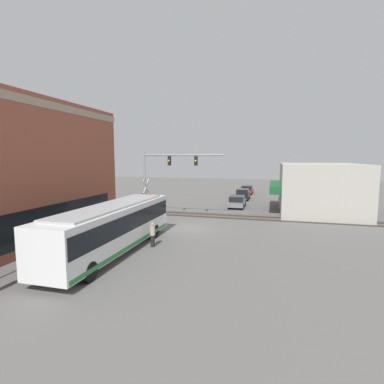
{
  "coord_description": "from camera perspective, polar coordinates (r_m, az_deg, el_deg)",
  "views": [
    {
      "loc": [
        -23.74,
        -6.67,
        5.92
      ],
      "look_at": [
        4.81,
        1.09,
        2.5
      ],
      "focal_mm": 28.0,
      "sensor_mm": 36.0,
      "label": 1
    }
  ],
  "objects": [
    {
      "name": "ground_plane",
      "position": [
        25.36,
        -0.47,
        -6.91
      ],
      "size": [
        120.0,
        120.0,
        0.0
      ],
      "primitive_type": "plane",
      "color": "#605E5B"
    },
    {
      "name": "shop_building",
      "position": [
        35.6,
        22.86,
        0.76
      ],
      "size": [
        12.37,
        9.19,
        5.25
      ],
      "color": "#B2ADA3",
      "rests_on": "ground"
    },
    {
      "name": "city_bus",
      "position": [
        19.26,
        -14.76,
        -6.32
      ],
      "size": [
        12.13,
        2.59,
        3.05
      ],
      "color": "white",
      "rests_on": "ground"
    },
    {
      "name": "traffic_signal_gantry",
      "position": [
        29.44,
        -4.93,
        4.41
      ],
      "size": [
        0.42,
        8.09,
        6.55
      ],
      "color": "gray",
      "rests_on": "ground"
    },
    {
      "name": "crossing_signal",
      "position": [
        29.6,
        -8.68,
        -0.52
      ],
      "size": [
        1.41,
        1.18,
        3.81
      ],
      "color": "gray",
      "rests_on": "ground"
    },
    {
      "name": "rail_track_near",
      "position": [
        31.05,
        2.53,
        -4.36
      ],
      "size": [
        2.6,
        60.0,
        0.15
      ],
      "color": "#332D28",
      "rests_on": "ground"
    },
    {
      "name": "parked_car_grey",
      "position": [
        36.14,
        8.59,
        -1.87
      ],
      "size": [
        4.41,
        1.82,
        1.39
      ],
      "color": "slate",
      "rests_on": "ground"
    },
    {
      "name": "parked_car_black",
      "position": [
        43.02,
        9.67,
        -0.49
      ],
      "size": [
        4.25,
        1.82,
        1.49
      ],
      "color": "black",
      "rests_on": "ground"
    },
    {
      "name": "parked_car_red",
      "position": [
        49.9,
        10.45,
        0.42
      ],
      "size": [
        4.71,
        1.82,
        1.37
      ],
      "color": "#B21E19",
      "rests_on": "ground"
    },
    {
      "name": "pedestrian_near_bus",
      "position": [
        20.25,
        -7.52,
        -8.01
      ],
      "size": [
        0.34,
        0.34,
        1.64
      ],
      "color": "black",
      "rests_on": "ground"
    }
  ]
}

